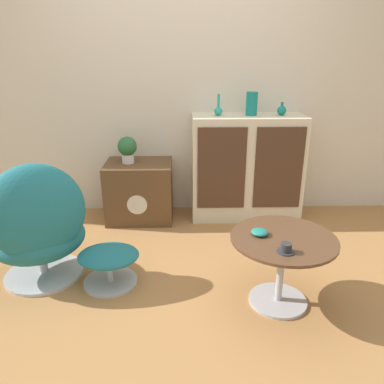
{
  "coord_description": "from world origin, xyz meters",
  "views": [
    {
      "loc": [
        0.01,
        -2.13,
        1.53
      ],
      "look_at": [
        0.08,
        0.45,
        0.55
      ],
      "focal_mm": 35.0,
      "sensor_mm": 36.0,
      "label": 1
    }
  ],
  "objects_px": {
    "egg_chair": "(38,227)",
    "sideboard": "(246,167)",
    "vase_leftmost": "(218,110)",
    "teacup": "(286,249)",
    "tv_console": "(140,191)",
    "vase_inner_right": "(282,110)",
    "potted_plant": "(127,148)",
    "vase_inner_left": "(252,104)",
    "coffee_table": "(282,257)",
    "ottoman": "(109,260)",
    "bowl": "(260,232)"
  },
  "relations": [
    {
      "from": "tv_console",
      "to": "vase_leftmost",
      "type": "bearing_deg",
      "value": 2.97
    },
    {
      "from": "tv_console",
      "to": "vase_inner_left",
      "type": "height_order",
      "value": "vase_inner_left"
    },
    {
      "from": "coffee_table",
      "to": "teacup",
      "type": "distance_m",
      "value": 0.24
    },
    {
      "from": "vase_leftmost",
      "to": "teacup",
      "type": "relative_size",
      "value": 1.87
    },
    {
      "from": "vase_inner_right",
      "to": "potted_plant",
      "type": "relative_size",
      "value": 0.47
    },
    {
      "from": "egg_chair",
      "to": "ottoman",
      "type": "distance_m",
      "value": 0.53
    },
    {
      "from": "potted_plant",
      "to": "bowl",
      "type": "distance_m",
      "value": 1.63
    },
    {
      "from": "ottoman",
      "to": "vase_inner_left",
      "type": "relative_size",
      "value": 2.04
    },
    {
      "from": "egg_chair",
      "to": "sideboard",
      "type": "bearing_deg",
      "value": 33.91
    },
    {
      "from": "tv_console",
      "to": "egg_chair",
      "type": "relative_size",
      "value": 0.69
    },
    {
      "from": "vase_leftmost",
      "to": "vase_inner_right",
      "type": "height_order",
      "value": "vase_leftmost"
    },
    {
      "from": "sideboard",
      "to": "tv_console",
      "type": "relative_size",
      "value": 1.67
    },
    {
      "from": "potted_plant",
      "to": "coffee_table",
      "type": "bearing_deg",
      "value": -50.15
    },
    {
      "from": "ottoman",
      "to": "teacup",
      "type": "height_order",
      "value": "teacup"
    },
    {
      "from": "tv_console",
      "to": "vase_inner_left",
      "type": "distance_m",
      "value": 1.31
    },
    {
      "from": "coffee_table",
      "to": "vase_inner_left",
      "type": "relative_size",
      "value": 3.15
    },
    {
      "from": "vase_inner_left",
      "to": "egg_chair",
      "type": "bearing_deg",
      "value": -146.29
    },
    {
      "from": "sideboard",
      "to": "coffee_table",
      "type": "height_order",
      "value": "sideboard"
    },
    {
      "from": "ottoman",
      "to": "coffee_table",
      "type": "height_order",
      "value": "coffee_table"
    },
    {
      "from": "vase_inner_left",
      "to": "potted_plant",
      "type": "height_order",
      "value": "vase_inner_left"
    },
    {
      "from": "tv_console",
      "to": "coffee_table",
      "type": "xyz_separation_m",
      "value": [
        1.02,
        -1.33,
        0.05
      ]
    },
    {
      "from": "sideboard",
      "to": "coffee_table",
      "type": "xyz_separation_m",
      "value": [
        0.01,
        -1.37,
        -0.16
      ]
    },
    {
      "from": "tv_console",
      "to": "bowl",
      "type": "distance_m",
      "value": 1.58
    },
    {
      "from": "coffee_table",
      "to": "egg_chair",
      "type": "bearing_deg",
      "value": 169.3
    },
    {
      "from": "vase_inner_right",
      "to": "vase_inner_left",
      "type": "bearing_deg",
      "value": 180.0
    },
    {
      "from": "bowl",
      "to": "vase_inner_left",
      "type": "bearing_deg",
      "value": 83.55
    },
    {
      "from": "bowl",
      "to": "egg_chair",
      "type": "bearing_deg",
      "value": 169.74
    },
    {
      "from": "sideboard",
      "to": "bowl",
      "type": "height_order",
      "value": "sideboard"
    },
    {
      "from": "egg_chair",
      "to": "vase_inner_left",
      "type": "relative_size",
      "value": 4.3
    },
    {
      "from": "vase_leftmost",
      "to": "teacup",
      "type": "distance_m",
      "value": 1.66
    },
    {
      "from": "sideboard",
      "to": "vase_inner_left",
      "type": "relative_size",
      "value": 4.98
    },
    {
      "from": "sideboard",
      "to": "vase_inner_right",
      "type": "xyz_separation_m",
      "value": [
        0.29,
        0.0,
        0.53
      ]
    },
    {
      "from": "tv_console",
      "to": "ottoman",
      "type": "distance_m",
      "value": 1.1
    },
    {
      "from": "teacup",
      "to": "sideboard",
      "type": "bearing_deg",
      "value": 89.0
    },
    {
      "from": "tv_console",
      "to": "vase_inner_left",
      "type": "bearing_deg",
      "value": 2.12
    },
    {
      "from": "sideboard",
      "to": "potted_plant",
      "type": "relative_size",
      "value": 4.17
    },
    {
      "from": "coffee_table",
      "to": "potted_plant",
      "type": "relative_size",
      "value": 2.64
    },
    {
      "from": "vase_inner_left",
      "to": "teacup",
      "type": "distance_m",
      "value": 1.66
    },
    {
      "from": "sideboard",
      "to": "egg_chair",
      "type": "height_order",
      "value": "sideboard"
    },
    {
      "from": "ottoman",
      "to": "vase_inner_left",
      "type": "distance_m",
      "value": 1.84
    },
    {
      "from": "vase_leftmost",
      "to": "vase_inner_right",
      "type": "relative_size",
      "value": 1.62
    },
    {
      "from": "ottoman",
      "to": "bowl",
      "type": "distance_m",
      "value": 1.05
    },
    {
      "from": "egg_chair",
      "to": "vase_inner_right",
      "type": "xyz_separation_m",
      "value": [
        1.88,
        1.07,
        0.61
      ]
    },
    {
      "from": "tv_console",
      "to": "bowl",
      "type": "bearing_deg",
      "value": -55.77
    },
    {
      "from": "vase_inner_left",
      "to": "bowl",
      "type": "distance_m",
      "value": 1.47
    },
    {
      "from": "egg_chair",
      "to": "tv_console",
      "type": "bearing_deg",
      "value": 60.99
    },
    {
      "from": "egg_chair",
      "to": "vase_inner_right",
      "type": "height_order",
      "value": "vase_inner_right"
    },
    {
      "from": "tv_console",
      "to": "coffee_table",
      "type": "bearing_deg",
      "value": -52.53
    },
    {
      "from": "potted_plant",
      "to": "bowl",
      "type": "relative_size",
      "value": 2.32
    },
    {
      "from": "vase_inner_left",
      "to": "vase_leftmost",
      "type": "bearing_deg",
      "value": 180.0
    }
  ]
}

